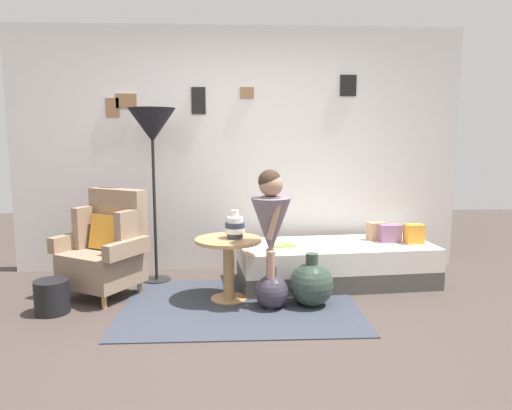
{
  "coord_description": "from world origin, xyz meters",
  "views": [
    {
      "loc": [
        -0.06,
        -3.23,
        1.45
      ],
      "look_at": [
        0.15,
        0.95,
        0.85
      ],
      "focal_mm": 33.36,
      "sensor_mm": 36.0,
      "label": 1
    }
  ],
  "objects": [
    {
      "name": "ground_plane",
      "position": [
        0.0,
        0.0,
        0.0
      ],
      "size": [
        12.0,
        12.0,
        0.0
      ],
      "primitive_type": "plane",
      "color": "#423833"
    },
    {
      "name": "gallery_wall",
      "position": [
        -0.0,
        1.95,
        1.3
      ],
      "size": [
        4.8,
        0.12,
        2.6
      ],
      "color": "silver",
      "rests_on": "ground"
    },
    {
      "name": "rug",
      "position": [
        0.0,
        0.73,
        0.01
      ],
      "size": [
        2.01,
        1.48,
        0.01
      ],
      "primitive_type": "cube",
      "color": "#333842",
      "rests_on": "ground"
    },
    {
      "name": "armchair",
      "position": [
        -1.22,
        1.1,
        0.44
      ],
      "size": [
        0.9,
        0.84,
        0.97
      ],
      "color": "tan",
      "rests_on": "ground"
    },
    {
      "name": "daybed",
      "position": [
        0.96,
        1.34,
        0.2
      ],
      "size": [
        1.97,
        0.97,
        0.4
      ],
      "color": "#4C4742",
      "rests_on": "ground"
    },
    {
      "name": "pillow_head",
      "position": [
        1.74,
        1.31,
        0.5
      ],
      "size": [
        0.19,
        0.14,
        0.19
      ],
      "primitive_type": "cube",
      "rotation": [
        0.0,
        0.0,
        0.11
      ],
      "color": "orange",
      "rests_on": "daybed"
    },
    {
      "name": "pillow_mid",
      "position": [
        1.53,
        1.39,
        0.49
      ],
      "size": [
        0.21,
        0.13,
        0.18
      ],
      "primitive_type": "cube",
      "rotation": [
        0.0,
        0.0,
        0.03
      ],
      "color": "gray",
      "rests_on": "daybed"
    },
    {
      "name": "pillow_back",
      "position": [
        1.42,
        1.5,
        0.49
      ],
      "size": [
        0.18,
        0.14,
        0.18
      ],
      "primitive_type": "cube",
      "rotation": [
        0.0,
        0.0,
        0.11
      ],
      "color": "tan",
      "rests_on": "daybed"
    },
    {
      "name": "side_table",
      "position": [
        -0.1,
        0.88,
        0.41
      ],
      "size": [
        0.59,
        0.59,
        0.56
      ],
      "color": "tan",
      "rests_on": "ground"
    },
    {
      "name": "vase_striped",
      "position": [
        -0.04,
        0.89,
        0.67
      ],
      "size": [
        0.17,
        0.17,
        0.25
      ],
      "color": "#2D384C",
      "rests_on": "side_table"
    },
    {
      "name": "floor_lamp",
      "position": [
        -0.83,
        1.49,
        1.52
      ],
      "size": [
        0.46,
        0.46,
        1.73
      ],
      "color": "black",
      "rests_on": "ground"
    },
    {
      "name": "person_child",
      "position": [
        0.26,
        0.67,
        0.76
      ],
      "size": [
        0.34,
        0.34,
        1.19
      ],
      "color": "#A37A60",
      "rests_on": "ground"
    },
    {
      "name": "book_on_daybed",
      "position": [
        0.42,
        1.24,
        0.42
      ],
      "size": [
        0.26,
        0.22,
        0.03
      ],
      "primitive_type": "cube",
      "rotation": [
        0.0,
        0.0,
        0.29
      ],
      "color": "#89AB55",
      "rests_on": "daybed"
    },
    {
      "name": "demijohn_near",
      "position": [
        0.27,
        0.65,
        0.15
      ],
      "size": [
        0.29,
        0.29,
        0.37
      ],
      "color": "#332D38",
      "rests_on": "ground"
    },
    {
      "name": "demijohn_far",
      "position": [
        0.62,
        0.7,
        0.19
      ],
      "size": [
        0.38,
        0.38,
        0.46
      ],
      "color": "#2D3D33",
      "rests_on": "ground"
    },
    {
      "name": "magazine_basket",
      "position": [
        -1.56,
        0.64,
        0.14
      ],
      "size": [
        0.28,
        0.28,
        0.28
      ],
      "primitive_type": "cylinder",
      "color": "black",
      "rests_on": "ground"
    }
  ]
}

